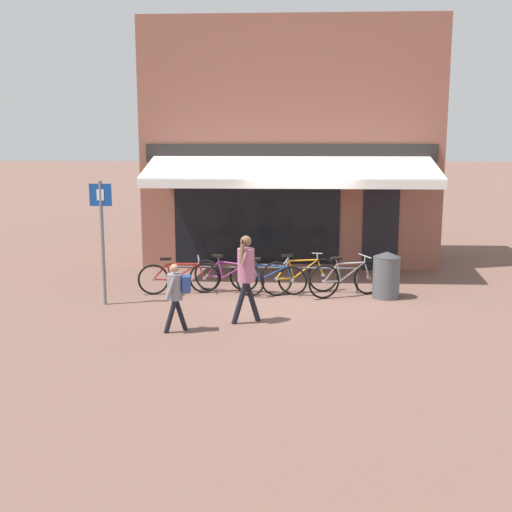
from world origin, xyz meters
TOP-DOWN VIEW (x-y plane):
  - ground_plane at (0.00, 0.00)m, footprint 160.00×160.00m
  - shop_front at (-0.22, 4.59)m, footprint 7.68×4.94m
  - bike_rack_rail at (-0.76, 0.54)m, footprint 4.12×0.04m
  - bicycle_red at (-2.62, 0.29)m, footprint 1.75×0.53m
  - bicycle_purple at (-1.55, 0.40)m, footprint 1.62×0.82m
  - bicycle_blue at (-0.70, 0.41)m, footprint 1.73×0.68m
  - bicycle_orange at (0.01, 0.47)m, footprint 1.76×0.90m
  - bicycle_silver at (1.00, 0.24)m, footprint 1.68×0.81m
  - pedestrian_adult at (-1.01, -1.82)m, footprint 0.54×0.54m
  - pedestrian_child at (-2.17, -2.45)m, footprint 0.49×0.46m
  - litter_bin at (1.82, 0.18)m, footprint 0.57×0.57m
  - parking_sign at (-3.97, -0.68)m, footprint 0.44×0.07m

SIDE VIEW (x-z plane):
  - ground_plane at x=0.00m, z-range 0.00..0.00m
  - bicycle_blue at x=-0.70m, z-range -0.05..0.76m
  - bicycle_red at x=-2.62m, z-range -0.04..0.77m
  - bicycle_purple at x=-1.55m, z-range -0.04..0.79m
  - bicycle_orange at x=0.01m, z-range -0.06..0.84m
  - bicycle_silver at x=1.00m, z-range -0.04..0.83m
  - bike_rack_rail at x=-0.76m, z-range 0.20..0.77m
  - litter_bin at x=1.82m, z-range 0.00..1.00m
  - pedestrian_child at x=-2.17m, z-range 0.14..1.36m
  - pedestrian_adult at x=-1.01m, z-range 0.19..1.82m
  - parking_sign at x=-3.97m, z-range 0.28..2.79m
  - shop_front at x=-0.22m, z-range -0.01..6.31m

